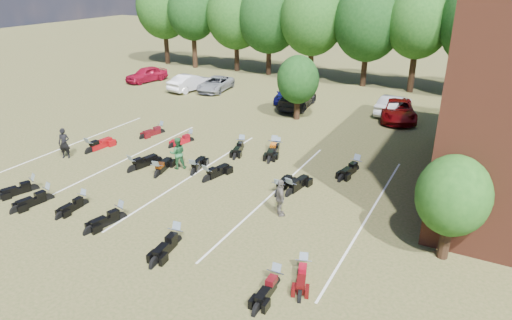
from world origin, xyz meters
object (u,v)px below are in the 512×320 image
Objects in this scene: car_0 at (147,74)px; motorcycle_14 at (161,133)px; person_grey at (280,198)px; motorcycle_7 at (90,153)px; person_black at (64,143)px; motorcycle_0 at (33,190)px; car_4 at (287,93)px; motorcycle_3 at (177,243)px; person_green at (178,153)px.

car_0 reaches higher than motorcycle_14.
person_grey is 0.85× the size of motorcycle_14.
motorcycle_7 reaches higher than motorcycle_14.
motorcycle_7 is (0.62, 1.31, -0.95)m from person_black.
car_0 is 25.67m from motorcycle_0.
car_4 is 19.64m from person_black.
car_4 is 12.85m from motorcycle_14.
motorcycle_3 is 12.69m from motorcycle_7.
motorcycle_14 is (11.77, -12.42, -0.77)m from car_0.
motorcycle_3 is at bearing 16.09° from motorcycle_0.
car_4 is at bearing -127.85° from person_green.
person_grey is 0.72× the size of motorcycle_7.
person_black is at bearing -49.19° from car_0.
car_0 is 23.79m from person_green.
person_green is at bearing 69.10° from motorcycle_0.
person_black reaches higher than motorcycle_0.
person_green reaches higher than motorcycle_14.
motorcycle_0 is (2.08, -3.99, -0.95)m from person_black.
person_black is 0.89× the size of motorcycle_14.
person_grey is at bearing 123.73° from person_green.
motorcycle_3 is at bearing -87.45° from car_4.
person_green is 6.76m from motorcycle_14.
motorcycle_3 is at bearing -34.07° from motorcycle_14.
car_4 is at bearing -14.28° from person_grey.
person_black is at bearing -24.49° from person_green.
person_black is 6.88m from motorcycle_14.
motorcycle_0 is (-12.64, -3.60, -0.91)m from person_grey.
person_green is 7.94m from person_grey.
person_green is (7.12, 1.90, 0.00)m from person_black.
car_0 is 21.15m from person_black.
motorcycle_7 is at bearing 45.68° from person_grey.
car_0 is 2.49× the size of person_grey.
motorcycle_7 is (-6.50, -0.59, -0.95)m from person_green.
motorcycle_7 reaches higher than motorcycle_3.
motorcycle_0 is at bearing -75.87° from motorcycle_14.
person_green is (16.68, -16.97, 0.18)m from car_0.
person_grey is at bearing 35.51° from motorcycle_0.
motorcycle_0 is at bearing -111.63° from car_4.
car_4 is at bearing 98.12° from motorcycle_0.
car_4 is 23.66m from motorcycle_3.
person_grey is 14.29m from motorcycle_14.
person_green is 7.81m from motorcycle_0.
person_grey is 0.83× the size of motorcycle_0.
motorcycle_0 is 0.87× the size of motorcycle_7.
car_4 is (16.21, -0.39, -0.05)m from car_0.
person_green is at bearing -27.97° from motorcycle_14.
car_4 reaches higher than motorcycle_3.
motorcycle_14 is (-4.91, 4.55, -0.95)m from person_green.
motorcycle_3 is 0.93× the size of motorcycle_7.
car_4 is 20.53m from person_grey.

